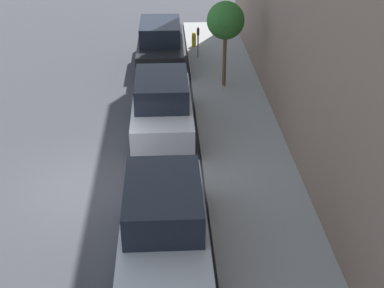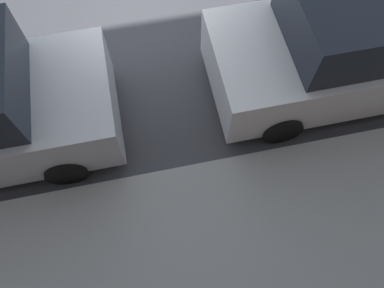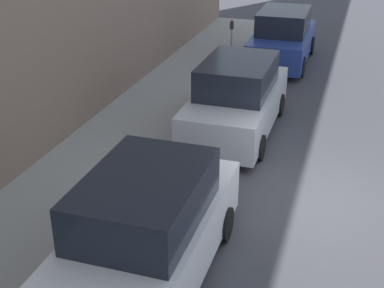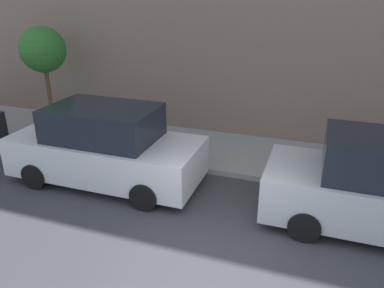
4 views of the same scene
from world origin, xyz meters
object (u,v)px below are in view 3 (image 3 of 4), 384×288
(parked_suv_second, at_px, (237,99))
(parked_suv_third, at_px, (146,232))
(parked_suv_nearest, at_px, (283,38))
(parking_meter_near, at_px, (231,36))

(parked_suv_second, height_order, parked_suv_third, same)
(parked_suv_third, bearing_deg, parked_suv_second, -89.80)
(parked_suv_nearest, relative_size, parked_suv_second, 1.00)
(parked_suv_second, bearing_deg, parked_suv_third, 90.20)
(parked_suv_third, height_order, parking_meter_near, parked_suv_third)
(parked_suv_nearest, bearing_deg, parked_suv_third, 89.46)
(parked_suv_second, bearing_deg, parking_meter_near, -74.66)
(parked_suv_second, xyz_separation_m, parked_suv_third, (-0.02, 6.41, -0.00))
(parked_suv_second, distance_m, parked_suv_third, 6.41)
(parked_suv_nearest, distance_m, parked_suv_third, 13.16)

